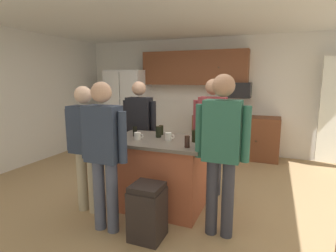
{
  "coord_description": "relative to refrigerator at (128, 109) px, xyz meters",
  "views": [
    {
      "loc": [
        1.36,
        -3.42,
        1.71
      ],
      "look_at": [
        0.0,
        0.0,
        1.05
      ],
      "focal_mm": 28.9,
      "sensor_mm": 36.0,
      "label": 1
    }
  ],
  "objects": [
    {
      "name": "mug_blue_stoneware",
      "position": [
        1.76,
        -2.81,
        0.03
      ],
      "size": [
        0.13,
        0.08,
        0.09
      ],
      "color": "white",
      "rests_on": "kitchen_island"
    },
    {
      "name": "glass_short_whisky",
      "position": [
        1.92,
        -2.42,
        0.05
      ],
      "size": [
        0.06,
        0.06,
        0.13
      ],
      "color": "black",
      "rests_on": "kitchen_island"
    },
    {
      "name": "floor",
      "position": [
        2.0,
        -2.38,
        -0.95
      ],
      "size": [
        7.04,
        7.04,
        0.0
      ],
      "primitive_type": "plane",
      "color": "tan",
      "rests_on": "ground"
    },
    {
      "name": "person_host_foreground",
      "position": [
        2.54,
        -2.01,
        0.03
      ],
      "size": [
        0.57,
        0.22,
        1.69
      ],
      "rotation": [
        0.0,
        0.0,
        -2.25
      ],
      "color": "#383842",
      "rests_on": "ground"
    },
    {
      "name": "cabinet_run_lower",
      "position": [
        2.6,
        0.1,
        -0.5
      ],
      "size": [
        1.8,
        0.63,
        0.9
      ],
      "color": "brown",
      "rests_on": "ground"
    },
    {
      "name": "person_guest_left",
      "position": [
        2.87,
        -3.05,
        0.07
      ],
      "size": [
        0.57,
        0.23,
        1.75
      ],
      "rotation": [
        0.0,
        0.0,
        2.74
      ],
      "color": "#383842",
      "rests_on": "ground"
    },
    {
      "name": "mug_ceramic_white",
      "position": [
        2.14,
        -2.71,
        0.03
      ],
      "size": [
        0.12,
        0.08,
        0.1
      ],
      "color": "white",
      "rests_on": "kitchen_island"
    },
    {
      "name": "person_guest_by_door",
      "position": [
        1.67,
        -3.42,
        0.02
      ],
      "size": [
        0.57,
        0.22,
        1.67
      ],
      "rotation": [
        0.0,
        0.0,
        1.15
      ],
      "color": "#4C5166",
      "rests_on": "ground"
    },
    {
      "name": "kitchen_island",
      "position": [
        2.0,
        -2.68,
        -0.47
      ],
      "size": [
        1.27,
        0.88,
        0.93
      ],
      "color": "#AD5638",
      "rests_on": "ground"
    },
    {
      "name": "person_guest_right",
      "position": [
        1.19,
        -3.13,
        -0.02
      ],
      "size": [
        0.57,
        0.22,
        1.61
      ],
      "rotation": [
        0.0,
        0.0,
        0.51
      ],
      "color": "tan",
      "rests_on": "ground"
    },
    {
      "name": "trash_bin",
      "position": [
        2.17,
        -3.4,
        -0.64
      ],
      "size": [
        0.34,
        0.34,
        0.61
      ],
      "color": "black",
      "rests_on": "ground"
    },
    {
      "name": "ceiling",
      "position": [
        2.0,
        -2.38,
        1.65
      ],
      "size": [
        7.04,
        7.04,
        0.0
      ],
      "primitive_type": "plane",
      "color": "white"
    },
    {
      "name": "back_wall",
      "position": [
        2.0,
        0.42,
        0.35
      ],
      "size": [
        6.4,
        0.1,
        2.6
      ],
      "primitive_type": "cube",
      "color": "white",
      "rests_on": "ground"
    },
    {
      "name": "person_elder_center",
      "position": [
        1.39,
        -2.06,
        0.01
      ],
      "size": [
        0.57,
        0.22,
        1.66
      ],
      "rotation": [
        0.0,
        0.0,
        -0.79
      ],
      "color": "tan",
      "rests_on": "ground"
    },
    {
      "name": "cabinet_run_upper",
      "position": [
        1.6,
        0.22,
        0.98
      ],
      "size": [
        2.4,
        0.38,
        0.75
      ],
      "color": "brown"
    },
    {
      "name": "side_wall_left",
      "position": [
        -1.2,
        -2.38,
        0.35
      ],
      "size": [
        0.1,
        5.6,
        2.6
      ],
      "primitive_type": "cube",
      "color": "white",
      "rests_on": "ground"
    },
    {
      "name": "glass_dark_ale",
      "position": [
        2.46,
        -2.95,
        0.05
      ],
      "size": [
        0.06,
        0.06,
        0.13
      ],
      "color": "#311C16",
      "rests_on": "kitchen_island"
    },
    {
      "name": "glass_stout_tall",
      "position": [
        1.95,
        -2.58,
        0.06
      ],
      "size": [
        0.07,
        0.07,
        0.15
      ],
      "color": "black",
      "rests_on": "kitchen_island"
    },
    {
      "name": "microwave_over_range",
      "position": [
        2.6,
        0.12,
        0.5
      ],
      "size": [
        0.56,
        0.4,
        0.32
      ],
      "primitive_type": "cube",
      "color": "black"
    },
    {
      "name": "tumbler_amber",
      "position": [
        2.47,
        -2.67,
        0.06
      ],
      "size": [
        0.07,
        0.07,
        0.15
      ],
      "color": "black",
      "rests_on": "kitchen_island"
    },
    {
      "name": "refrigerator",
      "position": [
        0.0,
        0.0,
        0.0
      ],
      "size": [
        0.93,
        0.76,
        1.89
      ],
      "color": "white",
      "rests_on": "ground"
    },
    {
      "name": "glass_pilsner",
      "position": [
        1.62,
        -2.63,
        0.05
      ],
      "size": [
        0.06,
        0.06,
        0.14
      ],
      "color": "black",
      "rests_on": "kitchen_island"
    }
  ]
}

